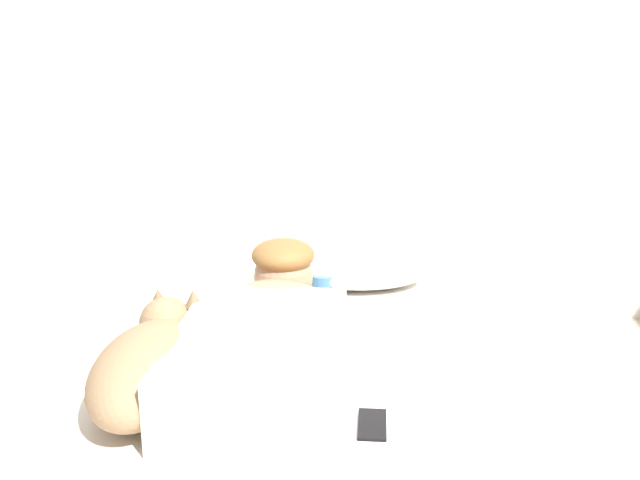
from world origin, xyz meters
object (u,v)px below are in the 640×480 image
Objects in this scene: bed at (280,396)px; pillow at (355,270)px; dog at (151,365)px; coffee_cup at (324,284)px; person_lying at (267,335)px; cell_phone at (375,425)px.

pillow reaches higher than bed.
dog reaches higher than coffee_cup.
person_lying is 0.33m from dog.
pillow is 0.57× the size of person_lying.
coffee_cup is at bearing 77.55° from bed.
dog is 0.58m from cell_phone.
bed is 2.13× the size of person_lying.
bed is 15.64× the size of coffee_cup.
coffee_cup is at bearing -132.04° from pillow.
pillow reaches higher than coffee_cup.
person_lying is (-0.01, -0.15, 0.27)m from bed.
person_lying is 0.42m from cell_phone.
bed is at bearing 124.27° from cell_phone.
dog is (-0.48, -0.92, 0.05)m from pillow.
cell_phone reaches higher than bed.
coffee_cup is 0.89× the size of cell_phone.
dog is at bearing 172.49° from cell_phone.
dog is 4.60× the size of coffee_cup.
cell_phone is at bearing -42.81° from person_lying.
coffee_cup reaches higher than bed.
dog is (-0.27, -0.20, -0.00)m from person_lying.
dog is at bearing -128.24° from bed.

